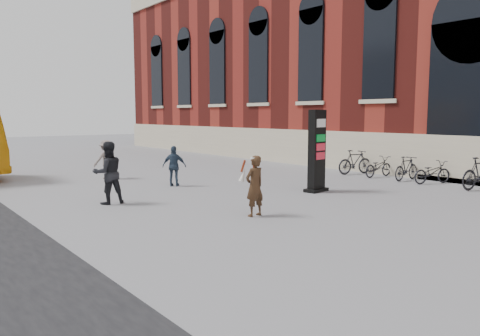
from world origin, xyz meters
TOP-DOWN VIEW (x-y plane):
  - ground at (0.00, 0.00)m, footprint 100.00×100.00m
  - station at (15.48, 6.00)m, footprint 12.15×44.50m
  - info_pylon at (3.82, 2.27)m, footprint 0.93×0.57m
  - woman at (-0.27, 0.59)m, footprint 0.61×0.56m
  - pedestrian_a at (-2.55, 4.46)m, footprint 0.92×0.74m
  - pedestrian_b at (-0.50, 9.67)m, footprint 1.01×0.60m
  - pedestrian_c at (0.66, 6.24)m, footprint 0.88×0.83m
  - bike_3 at (8.60, -0.92)m, footprint 1.95×0.86m
  - bike_4 at (8.60, 0.85)m, footprint 1.73×1.04m
  - bike_5 at (8.60, 1.93)m, footprint 1.61×0.51m
  - bike_6 at (8.60, 3.24)m, footprint 1.63×0.59m
  - bike_7 at (8.60, 4.44)m, footprint 1.82×0.85m

SIDE VIEW (x-z plane):
  - ground at x=0.00m, z-range 0.00..0.00m
  - bike_6 at x=8.60m, z-range 0.00..0.85m
  - bike_4 at x=8.60m, z-range 0.00..0.86m
  - bike_5 at x=8.60m, z-range 0.00..0.96m
  - bike_7 at x=8.60m, z-range 0.00..1.06m
  - bike_3 at x=8.60m, z-range 0.00..1.14m
  - pedestrian_c at x=0.66m, z-range 0.00..1.46m
  - pedestrian_b at x=-0.50m, z-range 0.00..1.55m
  - woman at x=-0.27m, z-range 0.02..1.57m
  - pedestrian_a at x=-2.55m, z-range 0.00..1.81m
  - info_pylon at x=3.82m, z-range 0.00..2.74m
  - station at x=15.48m, z-range -1.49..17.66m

